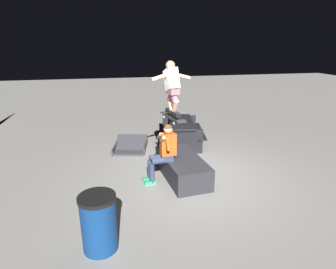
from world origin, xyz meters
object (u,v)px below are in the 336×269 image
kicker_ramp (131,147)px  ledge_box_main (182,167)px  skater_airborne (172,85)px  skateboard (173,117)px  trash_bin (99,223)px  person_sitting_on_ledge (163,150)px  picnic_table_back (181,129)px

kicker_ramp → ledge_box_main: bearing=-153.3°
ledge_box_main → skater_airborne: bearing=80.0°
skater_airborne → kicker_ramp: (2.00, 0.79, -2.09)m
skateboard → kicker_ramp: 2.62m
skater_airborne → trash_bin: size_ratio=1.23×
skateboard → skater_airborne: size_ratio=0.93×
kicker_ramp → trash_bin: 4.18m
ledge_box_main → skateboard: 1.24m
skateboard → skater_airborne: 0.69m
skater_airborne → kicker_ramp: bearing=21.4°
ledge_box_main → kicker_ramp: (2.05, 1.03, -0.19)m
skateboard → trash_bin: 2.77m
person_sitting_on_ledge → skateboard: 0.76m
ledge_box_main → person_sitting_on_ledge: (-0.08, 0.46, 0.50)m
ledge_box_main → person_sitting_on_ledge: 0.68m
skateboard → kicker_ramp: (2.06, 0.80, -1.40)m
person_sitting_on_ledge → kicker_ramp: 2.30m
person_sitting_on_ledge → trash_bin: (-1.96, 1.38, -0.29)m
skater_airborne → trash_bin: skater_airborne is taller
ledge_box_main → skateboard: skateboard is taller
skateboard → picnic_table_back: (2.16, -0.77, -0.97)m
trash_bin → skater_airborne: bearing=-37.4°
kicker_ramp → trash_bin: size_ratio=1.44×
skater_airborne → picnic_table_back: size_ratio=0.59×
ledge_box_main → kicker_ramp: ledge_box_main is taller
ledge_box_main → skater_airborne: skater_airborne is taller
picnic_table_back → trash_bin: size_ratio=2.10×
person_sitting_on_ledge → skater_airborne: 1.43m
picnic_table_back → ledge_box_main: bearing=165.9°
person_sitting_on_ledge → trash_bin: 2.41m
person_sitting_on_ledge → kicker_ramp: (2.12, 0.57, -0.68)m
picnic_table_back → trash_bin: trash_bin is taller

